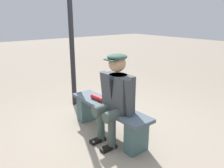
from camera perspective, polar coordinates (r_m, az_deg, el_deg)
The scene contains 5 objects.
ground_plane at distance 3.63m, azimuth -0.92°, elevation -12.43°, with size 30.00×30.00×0.00m, color gray.
bench at distance 3.49m, azimuth -0.94°, elevation -7.96°, with size 1.58×0.36×0.49m.
seated_man at distance 3.14m, azimuth 0.84°, elevation -2.73°, with size 0.64×0.52×1.30m.
rolled_magazine at distance 3.59m, azimuth -3.70°, elevation -3.57°, with size 0.08×0.08×0.28m, color #B21E1E.
lamp_post at distance 4.48m, azimuth -10.60°, elevation 17.76°, with size 0.22×0.22×3.06m.
Camera 1 is at (-2.52, 1.92, 1.78)m, focal length 35.97 mm.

